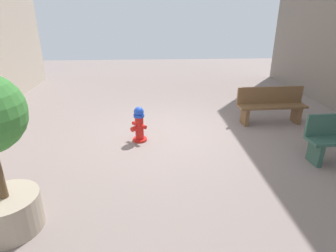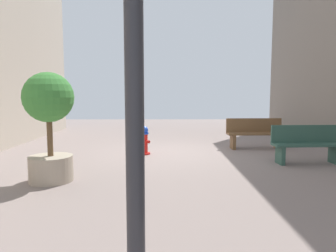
{
  "view_description": "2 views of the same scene",
  "coord_description": "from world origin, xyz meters",
  "px_view_note": "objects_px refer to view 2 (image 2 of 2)",
  "views": [
    {
      "loc": [
        0.42,
        6.21,
        2.76
      ],
      "look_at": [
        0.15,
        1.73,
        0.93
      ],
      "focal_mm": 29.83,
      "sensor_mm": 36.0,
      "label": 1
    },
    {
      "loc": [
        0.1,
        9.15,
        1.75
      ],
      "look_at": [
        0.05,
        1.8,
        0.98
      ],
      "focal_mm": 33.38,
      "sensor_mm": 36.0,
      "label": 2
    }
  ],
  "objects_px": {
    "fire_hydrant": "(144,140)",
    "bench_near": "(255,133)",
    "bench_far": "(307,143)",
    "planter_tree": "(49,118)"
  },
  "relations": [
    {
      "from": "bench_near",
      "to": "bench_far",
      "type": "distance_m",
      "value": 2.23
    },
    {
      "from": "bench_near",
      "to": "bench_far",
      "type": "xyz_separation_m",
      "value": [
        -0.7,
        2.11,
        -0.0
      ]
    },
    {
      "from": "planter_tree",
      "to": "bench_far",
      "type": "bearing_deg",
      "value": -164.77
    },
    {
      "from": "fire_hydrant",
      "to": "bench_near",
      "type": "height_order",
      "value": "bench_near"
    },
    {
      "from": "bench_far",
      "to": "bench_near",
      "type": "bearing_deg",
      "value": -71.76
    },
    {
      "from": "fire_hydrant",
      "to": "bench_far",
      "type": "height_order",
      "value": "bench_far"
    },
    {
      "from": "fire_hydrant",
      "to": "bench_near",
      "type": "bearing_deg",
      "value": -164.46
    },
    {
      "from": "bench_near",
      "to": "bench_far",
      "type": "relative_size",
      "value": 1.03
    },
    {
      "from": "bench_far",
      "to": "planter_tree",
      "type": "relative_size",
      "value": 0.81
    },
    {
      "from": "bench_near",
      "to": "bench_far",
      "type": "height_order",
      "value": "same"
    }
  ]
}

